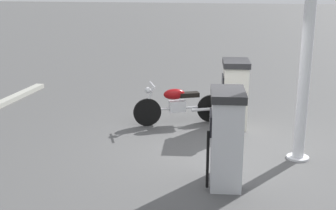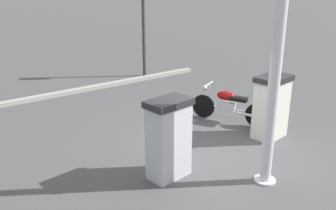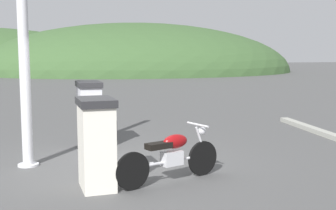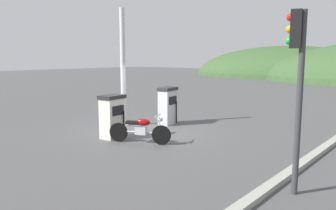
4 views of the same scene
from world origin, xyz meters
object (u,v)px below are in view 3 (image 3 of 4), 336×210
(canopy_support_pole, at_px, (24,50))
(fuel_pump_near, at_px, (97,143))
(fuel_pump_far, at_px, (90,115))
(motorcycle_near_pump, at_px, (171,154))

(canopy_support_pole, bearing_deg, fuel_pump_near, -53.76)
(fuel_pump_far, relative_size, canopy_support_pole, 0.33)
(fuel_pump_far, bearing_deg, canopy_support_pole, -133.74)
(fuel_pump_near, xyz_separation_m, fuel_pump_far, (-0.00, 2.97, 0.03))
(motorcycle_near_pump, relative_size, canopy_support_pole, 0.42)
(fuel_pump_far, xyz_separation_m, motorcycle_near_pump, (1.24, -2.90, -0.30))
(fuel_pump_near, distance_m, canopy_support_pole, 2.56)
(fuel_pump_near, bearing_deg, motorcycle_near_pump, 3.52)
(fuel_pump_near, height_order, canopy_support_pole, canopy_support_pole)
(canopy_support_pole, bearing_deg, fuel_pump_far, 46.26)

